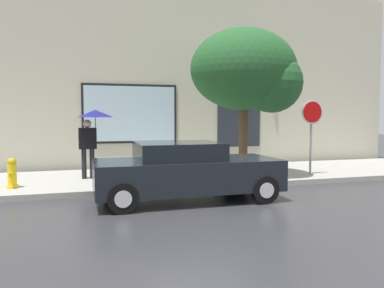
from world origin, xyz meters
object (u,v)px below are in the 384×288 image
parked_car (186,171)px  street_tree (250,73)px  fire_hydrant (12,173)px  stop_sign (312,122)px  pedestrian_with_umbrella (93,123)px

parked_car → street_tree: 4.22m
fire_hydrant → stop_sign: stop_sign is taller
street_tree → stop_sign: size_ratio=1.91×
fire_hydrant → pedestrian_with_umbrella: (2.05, 0.97, 1.25)m
pedestrian_with_umbrella → parked_car: bearing=-55.8°
parked_car → pedestrian_with_umbrella: 3.75m
parked_car → pedestrian_with_umbrella: size_ratio=2.12×
parked_car → fire_hydrant: (-4.07, 2.00, -0.16)m
pedestrian_with_umbrella → street_tree: (4.60, -0.91, 1.53)m
fire_hydrant → pedestrian_with_umbrella: pedestrian_with_umbrella is taller
stop_sign → pedestrian_with_umbrella: bearing=170.0°
pedestrian_with_umbrella → street_tree: size_ratio=0.45×
parked_car → fire_hydrant: bearing=153.9°
stop_sign → street_tree: bearing=172.7°
pedestrian_with_umbrella → fire_hydrant: bearing=-154.7°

